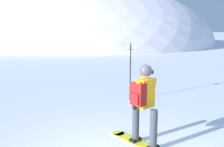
% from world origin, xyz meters
% --- Properties ---
extents(ridge_peak_main, '(36.11, 32.50, 17.04)m').
position_xyz_m(ridge_peak_main, '(1.20, 34.75, 0.00)').
color(ridge_peak_main, white).
rests_on(ridge_peak_main, ground).
extents(snowboarder_main, '(1.16, 1.56, 1.71)m').
position_xyz_m(snowboarder_main, '(0.45, 0.75, 0.92)').
color(snowboarder_main, yellow).
rests_on(snowboarder_main, ground).
extents(piste_marker_near, '(0.20, 0.20, 1.98)m').
position_xyz_m(piste_marker_near, '(0.85, 4.09, 1.13)').
color(piste_marker_near, black).
rests_on(piste_marker_near, ground).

